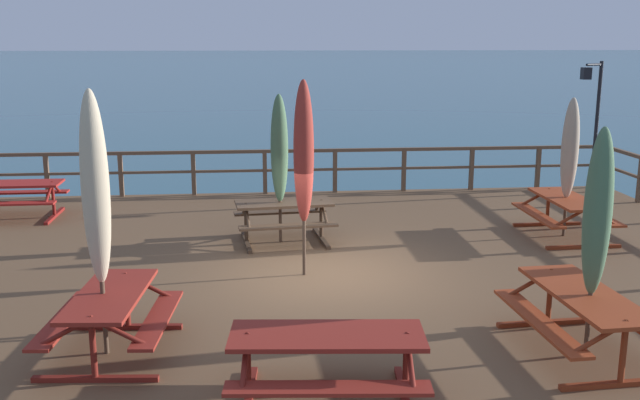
# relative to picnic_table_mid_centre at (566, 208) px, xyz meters

# --- Properties ---
(ground_plane) EXTENTS (600.00, 600.00, 0.00)m
(ground_plane) POSITION_rel_picnic_table_mid_centre_xyz_m (-4.79, -1.77, -1.39)
(ground_plane) COLOR #2D5B6B
(wooden_deck) EXTENTS (15.83, 12.78, 0.82)m
(wooden_deck) POSITION_rel_picnic_table_mid_centre_xyz_m (-4.79, -1.77, -0.97)
(wooden_deck) COLOR brown
(wooden_deck) RESTS_ON ground
(railing_waterside_far) EXTENTS (15.63, 0.10, 1.09)m
(railing_waterside_far) POSITION_rel_picnic_table_mid_centre_xyz_m (-4.79, 4.47, 0.18)
(railing_waterside_far) COLOR brown
(railing_waterside_far) RESTS_ON wooden_deck
(picnic_table_mid_centre) EXTENTS (1.40, 2.02, 0.78)m
(picnic_table_mid_centre) POSITION_rel_picnic_table_mid_centre_xyz_m (0.00, 0.00, 0.00)
(picnic_table_mid_centre) COLOR #993819
(picnic_table_mid_centre) RESTS_ON wooden_deck
(picnic_table_mid_left) EXTENTS (1.90, 1.57, 0.78)m
(picnic_table_mid_left) POSITION_rel_picnic_table_mid_centre_xyz_m (-5.38, 0.14, -0.01)
(picnic_table_mid_left) COLOR brown
(picnic_table_mid_left) RESTS_ON wooden_deck
(picnic_table_mid_right) EXTENTS (2.11, 1.57, 0.78)m
(picnic_table_mid_right) POSITION_rel_picnic_table_mid_centre_xyz_m (-5.20, -5.99, -0.00)
(picnic_table_mid_right) COLOR maroon
(picnic_table_mid_right) RESTS_ON wooden_deck
(picnic_table_front_left) EXTENTS (1.51, 2.18, 0.78)m
(picnic_table_front_left) POSITION_rel_picnic_table_mid_centre_xyz_m (-2.02, -5.07, 0.00)
(picnic_table_front_left) COLOR #993819
(picnic_table_front_left) RESTS_ON wooden_deck
(picnic_table_front_right) EXTENTS (1.54, 1.94, 0.78)m
(picnic_table_front_right) POSITION_rel_picnic_table_mid_centre_xyz_m (-7.65, -4.56, -0.01)
(picnic_table_front_right) COLOR maroon
(picnic_table_front_right) RESTS_ON wooden_deck
(picnic_table_back_right) EXTENTS (2.09, 1.41, 0.78)m
(picnic_table_back_right) POSITION_rel_picnic_table_mid_centre_xyz_m (-11.03, 2.48, 0.00)
(picnic_table_back_right) COLOR maroon
(picnic_table_back_right) RESTS_ON wooden_deck
(patio_umbrella_tall_mid_left) EXTENTS (0.32, 0.32, 2.66)m
(patio_umbrella_tall_mid_left) POSITION_rel_picnic_table_mid_centre_xyz_m (0.01, 0.05, 1.13)
(patio_umbrella_tall_mid_left) COLOR #4C3828
(patio_umbrella_tall_mid_left) RESTS_ON wooden_deck
(patio_umbrella_short_mid) EXTENTS (0.32, 0.32, 2.75)m
(patio_umbrella_short_mid) POSITION_rel_picnic_table_mid_centre_xyz_m (-5.45, 0.12, 1.19)
(patio_umbrella_short_mid) COLOR #4C3828
(patio_umbrella_short_mid) RESTS_ON wooden_deck
(patio_umbrella_tall_back_right) EXTENTS (0.32, 0.32, 3.12)m
(patio_umbrella_tall_back_right) POSITION_rel_picnic_table_mid_centre_xyz_m (-5.14, -1.82, 1.42)
(patio_umbrella_tall_back_right) COLOR #4C3828
(patio_umbrella_tall_back_right) RESTS_ON wooden_deck
(patio_umbrella_short_front) EXTENTS (0.32, 0.32, 2.76)m
(patio_umbrella_short_front) POSITION_rel_picnic_table_mid_centre_xyz_m (-2.00, -5.15, 1.19)
(patio_umbrella_short_front) COLOR #4C3828
(patio_umbrella_short_front) RESTS_ON wooden_deck
(patio_umbrella_short_back) EXTENTS (0.32, 0.32, 3.17)m
(patio_umbrella_short_back) POSITION_rel_picnic_table_mid_centre_xyz_m (-7.73, -4.56, 1.46)
(patio_umbrella_short_back) COLOR #4C3828
(patio_umbrella_short_back) RESTS_ON wooden_deck
(lamp_post_hooked) EXTENTS (0.63, 0.40, 3.20)m
(lamp_post_hooked) POSITION_rel_picnic_table_mid_centre_xyz_m (2.24, 3.83, 1.55)
(lamp_post_hooked) COLOR black
(lamp_post_hooked) RESTS_ON wooden_deck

